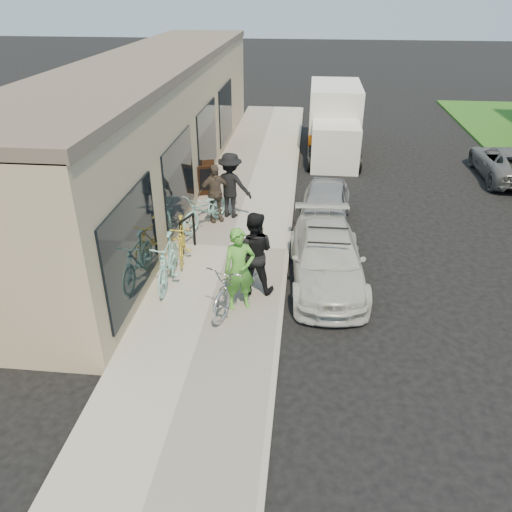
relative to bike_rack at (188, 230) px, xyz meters
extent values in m
plane|color=black|center=(3.01, -2.68, -0.72)|extent=(120.00, 120.00, 0.00)
cube|color=#ACA89B|center=(1.01, 0.32, -0.64)|extent=(3.00, 34.00, 0.15)
cube|color=#9D9990|center=(2.56, 0.32, -0.65)|extent=(0.12, 34.00, 0.13)
cube|color=tan|center=(-2.24, 5.32, 1.28)|extent=(3.50, 20.00, 4.00)
cube|color=#685A4E|center=(-2.24, 5.32, 3.38)|extent=(3.60, 20.00, 0.25)
cube|color=black|center=(-0.47, -2.68, 0.88)|extent=(0.06, 3.00, 2.20)
cube|color=black|center=(-0.47, 1.32, 0.88)|extent=(0.06, 3.00, 2.20)
cube|color=black|center=(-0.47, 5.32, 0.88)|extent=(0.06, 3.00, 2.20)
cube|color=black|center=(-0.47, 9.32, 0.88)|extent=(0.06, 3.00, 2.20)
cylinder|color=black|center=(-0.10, -0.29, -0.11)|extent=(0.06, 0.06, 0.91)
cylinder|color=black|center=(0.10, 0.29, -0.11)|extent=(0.06, 0.06, 0.91)
cylinder|color=black|center=(0.00, 0.00, 0.34)|extent=(0.26, 0.59, 0.06)
cube|color=black|center=(-0.20, 3.74, -0.03)|extent=(0.70, 0.48, 1.06)
cube|color=black|center=(-0.34, 4.10, -0.03)|extent=(0.70, 0.48, 1.06)
cube|color=black|center=(-0.19, 3.70, 0.03)|extent=(0.55, 0.35, 0.76)
imported|color=silver|center=(3.54, -0.89, -0.12)|extent=(1.93, 4.22, 1.20)
cylinder|color=black|center=(3.54, -1.34, 0.50)|extent=(0.95, 0.04, 0.04)
cylinder|color=black|center=(3.54, -0.54, 0.50)|extent=(0.95, 0.04, 0.04)
imported|color=#A7A7AC|center=(3.54, 2.18, -0.11)|extent=(1.73, 3.68, 1.22)
cube|color=white|center=(3.99, 7.45, 0.12)|extent=(1.77, 1.77, 1.68)
cube|color=black|center=(3.99, 7.45, 0.48)|extent=(1.64, 0.06, 0.80)
cube|color=white|center=(4.00, 10.10, 0.65)|extent=(2.05, 3.72, 2.56)
cube|color=#D7650C|center=(4.00, 10.10, 0.08)|extent=(2.06, 3.74, 0.49)
cylinder|color=black|center=(3.11, 7.01, -0.36)|extent=(0.22, 0.71, 0.71)
cylinder|color=black|center=(4.87, 7.00, -0.36)|extent=(0.22, 0.71, 0.71)
cylinder|color=black|center=(3.11, 7.98, -0.36)|extent=(0.22, 0.71, 0.71)
cylinder|color=black|center=(4.88, 7.98, -0.36)|extent=(0.22, 0.71, 0.71)
cylinder|color=black|center=(3.12, 11.34, -0.36)|extent=(0.22, 0.71, 0.71)
cylinder|color=black|center=(4.89, 11.33, -0.36)|extent=(0.22, 0.71, 0.71)
imported|color=#5B5D60|center=(10.17, 6.99, -0.14)|extent=(1.98, 4.16, 1.15)
imported|color=#B6B6B8|center=(1.60, -2.34, 0.01)|extent=(1.35, 2.33, 1.16)
imported|color=#55A938|center=(1.67, -2.42, 0.35)|extent=(0.78, 0.64, 1.83)
imported|color=black|center=(1.89, -1.75, 0.39)|extent=(0.94, 0.74, 1.91)
imported|color=#96E0D7|center=(-0.09, -1.64, 0.00)|extent=(0.62, 1.93, 1.15)
imported|color=#96E0D7|center=(0.16, 1.48, -0.05)|extent=(1.47, 2.06, 1.03)
imported|color=gold|center=(-0.06, -0.44, -0.05)|extent=(0.83, 1.79, 1.04)
imported|color=black|center=(0.78, 2.26, 0.40)|extent=(1.37, 0.96, 1.93)
imported|color=#4F4238|center=(0.38, 1.90, 0.28)|extent=(1.07, 0.83, 1.69)
camera|label=1|loc=(2.95, -11.27, 5.59)|focal=35.00mm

